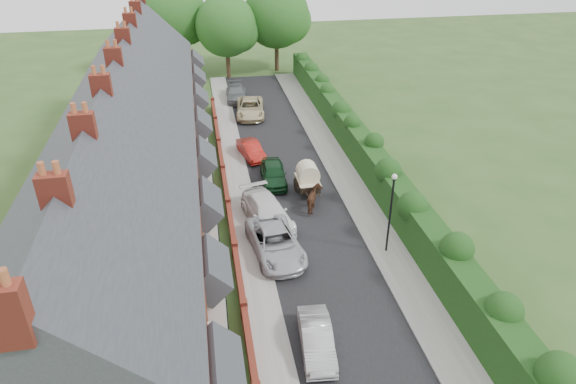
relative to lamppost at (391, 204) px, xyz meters
name	(u,v)px	position (x,y,z in m)	size (l,w,h in m)	color
ground	(349,305)	(-3.40, -4.00, -3.30)	(140.00, 140.00, 0.00)	#2D4C1E
road	(298,199)	(-3.90, 7.00, -3.29)	(6.00, 58.00, 0.02)	black
pavement_hedge_side	(355,193)	(0.20, 7.00, -3.24)	(2.20, 58.00, 0.12)	gray
pavement_house_side	(242,203)	(-7.75, 7.00, -3.24)	(1.70, 58.00, 0.12)	gray
kerb_hedge_side	(340,194)	(-0.85, 7.00, -3.23)	(0.18, 58.00, 0.13)	#969691
kerb_house_side	(254,202)	(-6.95, 7.00, -3.23)	(0.18, 58.00, 0.13)	#969691
hedge	(381,171)	(2.00, 7.00, -1.70)	(2.10, 58.00, 2.85)	#153611
terrace_row	(133,158)	(-14.27, 5.98, 1.18)	(9.05, 40.50, 11.50)	brown
garden_wall_row	(228,207)	(-8.75, 6.00, -2.84)	(0.35, 40.35, 1.10)	maroon
lamppost	(391,204)	(0.00, 0.00, 0.00)	(0.32, 0.32, 5.16)	black
tree_far_left	(229,27)	(-6.05, 36.08, 2.41)	(7.14, 6.80, 9.29)	#332316
tree_far_right	(279,16)	(-0.01, 38.08, 3.02)	(7.98, 7.60, 10.31)	#332316
tree_far_back	(175,16)	(-11.99, 39.08, 3.32)	(8.40, 8.00, 10.82)	#332316
car_silver_a	(317,339)	(-5.72, -6.64, -2.64)	(1.39, 3.99, 1.32)	#ABACB0
car_silver_b	(276,242)	(-6.40, 1.00, -2.51)	(2.60, 5.64, 1.57)	#B6B8BE
car_white	(267,212)	(-6.40, 4.34, -2.49)	(2.25, 5.54, 1.61)	white
car_green	(273,173)	(-5.19, 9.66, -2.55)	(1.75, 4.36, 1.49)	#103619
car_red	(251,150)	(-6.29, 14.20, -2.66)	(1.36, 3.89, 1.28)	maroon
car_beige	(250,108)	(-5.31, 23.40, -2.53)	(2.56, 5.55, 1.54)	beige
car_grey	(236,93)	(-6.23, 28.20, -2.57)	(2.02, 4.98, 1.44)	slate
horse	(314,200)	(-3.13, 5.30, -2.46)	(0.90, 1.97, 1.66)	#4D2C1C
horse_cart	(308,177)	(-3.13, 7.43, -1.89)	(1.54, 3.41, 2.46)	black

